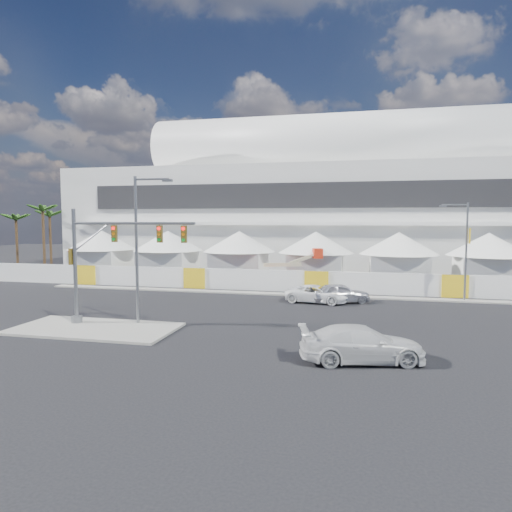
% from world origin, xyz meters
% --- Properties ---
extents(ground, '(160.00, 160.00, 0.00)m').
position_xyz_m(ground, '(0.00, 0.00, 0.00)').
color(ground, black).
rests_on(ground, ground).
extents(median_island, '(10.00, 5.00, 0.15)m').
position_xyz_m(median_island, '(-6.00, -3.00, 0.07)').
color(median_island, gray).
rests_on(median_island, ground).
extents(far_curb, '(80.00, 1.20, 0.12)m').
position_xyz_m(far_curb, '(20.00, 12.50, 0.06)').
color(far_curb, gray).
rests_on(far_curb, ground).
extents(stadium, '(80.00, 24.80, 21.98)m').
position_xyz_m(stadium, '(8.71, 41.50, 9.45)').
color(stadium, silver).
rests_on(stadium, ground).
extents(tent_row, '(53.40, 8.40, 5.40)m').
position_xyz_m(tent_row, '(0.50, 24.00, 3.15)').
color(tent_row, white).
rests_on(tent_row, ground).
extents(hoarding_fence, '(70.00, 0.25, 2.00)m').
position_xyz_m(hoarding_fence, '(6.00, 14.50, 1.00)').
color(hoarding_fence, white).
rests_on(hoarding_fence, ground).
extents(palm_cluster, '(10.60, 10.60, 8.55)m').
position_xyz_m(palm_cluster, '(-33.46, 29.50, 6.88)').
color(palm_cluster, '#47331E').
rests_on(palm_cluster, ground).
extents(sedan_silver, '(3.45, 5.09, 1.61)m').
position_xyz_m(sedan_silver, '(8.39, 9.64, 0.80)').
color(sedan_silver, silver).
rests_on(sedan_silver, ground).
extents(pickup_curb, '(3.00, 5.37, 1.42)m').
position_xyz_m(pickup_curb, '(6.51, 9.34, 0.71)').
color(pickup_curb, white).
rests_on(pickup_curb, ground).
extents(pickup_near, '(3.72, 6.34, 1.73)m').
position_xyz_m(pickup_near, '(10.07, -5.75, 0.86)').
color(pickup_near, silver).
rests_on(pickup_near, ground).
extents(lot_car_a, '(1.94, 4.80, 1.55)m').
position_xyz_m(lot_car_a, '(15.58, 18.02, 0.78)').
color(lot_car_a, white).
rests_on(lot_car_a, ground).
extents(lot_car_b, '(2.31, 4.19, 1.35)m').
position_xyz_m(lot_car_b, '(22.28, 16.87, 0.67)').
color(lot_car_b, black).
rests_on(lot_car_b, ground).
extents(lot_car_c, '(2.72, 5.25, 1.46)m').
position_xyz_m(lot_car_c, '(-12.15, 19.55, 0.73)').
color(lot_car_c, '#A0A0A5').
rests_on(lot_car_c, ground).
extents(traffic_mast, '(8.56, 0.71, 7.33)m').
position_xyz_m(traffic_mast, '(-6.15, -1.97, 4.17)').
color(traffic_mast, gray).
rests_on(traffic_mast, median_island).
extents(streetlight_median, '(2.59, 0.26, 9.38)m').
position_xyz_m(streetlight_median, '(-3.77, -1.17, 5.53)').
color(streetlight_median, slate).
rests_on(streetlight_median, median_island).
extents(streetlight_curb, '(2.42, 0.55, 8.18)m').
position_xyz_m(streetlight_curb, '(18.22, 12.50, 4.75)').
color(streetlight_curb, gray).
rests_on(streetlight_curb, ground).
extents(boom_lift, '(7.63, 2.82, 3.74)m').
position_xyz_m(boom_lift, '(1.55, 18.58, 1.01)').
color(boom_lift, red).
rests_on(boom_lift, ground).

